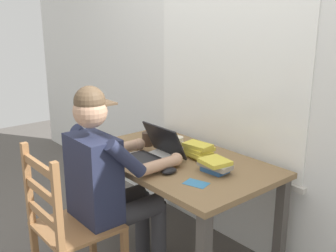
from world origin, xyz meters
TOP-DOWN VIEW (x-y plane):
  - back_wall at (0.00, 0.46)m, footprint 6.00×0.08m
  - desk at (0.00, 0.00)m, footprint 1.29×0.76m
  - seated_person at (-0.07, -0.46)m, footprint 0.50×0.60m
  - wooden_chair at (-0.07, -0.74)m, footprint 0.42×0.42m
  - laptop at (-0.07, -0.14)m, footprint 0.33×0.33m
  - computer_mouse at (0.17, -0.20)m, footprint 0.06×0.10m
  - coffee_mug_white at (-0.11, 0.10)m, footprint 0.12×0.08m
  - coffee_mug_dark at (-0.32, 0.01)m, footprint 0.11×0.07m
  - book_stack_main at (0.09, 0.12)m, footprint 0.20×0.16m
  - book_stack_side at (0.33, 0.02)m, footprint 0.21×0.16m
  - paper_pile_near_laptop at (-0.09, -0.04)m, footprint 0.22×0.17m
  - paper_pile_back_corner at (-0.13, -0.22)m, footprint 0.24×0.20m
  - landscape_photo_print at (0.37, -0.18)m, footprint 0.15×0.12m

SIDE VIEW (x-z plane):
  - wooden_chair at x=-0.07m, z-range -0.01..0.91m
  - desk at x=0.00m, z-range 0.26..0.96m
  - seated_person at x=-0.07m, z-range 0.06..1.29m
  - landscape_photo_print at x=0.37m, z-range 0.70..0.71m
  - paper_pile_near_laptop at x=-0.09m, z-range 0.70..0.72m
  - paper_pile_back_corner at x=-0.13m, z-range 0.70..0.72m
  - computer_mouse at x=0.17m, z-range 0.70..0.74m
  - book_stack_side at x=0.33m, z-range 0.71..0.79m
  - coffee_mug_dark at x=-0.32m, z-range 0.70..0.80m
  - coffee_mug_white at x=-0.11m, z-range 0.70..0.80m
  - book_stack_main at x=0.09m, z-range 0.70..0.80m
  - laptop at x=-0.07m, z-range 0.65..0.86m
  - back_wall at x=0.00m, z-range -0.01..2.59m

